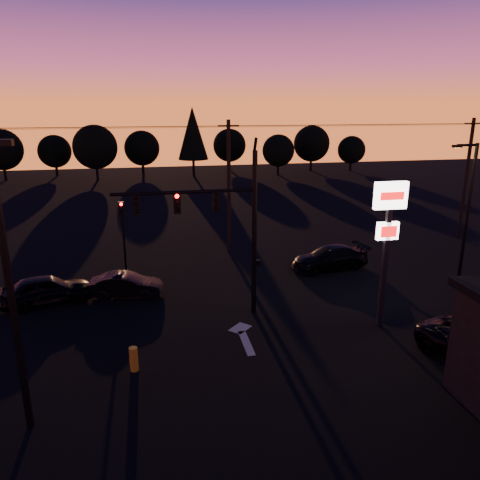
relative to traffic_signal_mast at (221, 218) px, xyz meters
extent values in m
plane|color=black|center=(0.10, -3.99, -4.94)|extent=(120.00, 120.00, 0.00)
cube|color=beige|center=(0.60, -2.99, -4.93)|extent=(0.35, 2.20, 0.01)
cube|color=beige|center=(0.60, -1.59, -4.93)|extent=(1.20, 1.20, 0.01)
cylinder|color=black|center=(1.60, 0.01, -0.94)|extent=(0.24, 0.24, 8.00)
cylinder|color=black|center=(1.60, 0.01, 3.26)|extent=(0.14, 0.52, 0.76)
cylinder|color=black|center=(-1.65, 0.01, 1.26)|extent=(6.50, 0.16, 0.16)
cube|color=black|center=(-0.20, 0.01, 0.76)|extent=(0.32, 0.22, 0.95)
sphere|color=black|center=(-0.20, -0.12, 1.11)|extent=(0.18, 0.18, 0.18)
sphere|color=black|center=(-0.20, -0.12, 0.81)|extent=(0.18, 0.18, 0.18)
sphere|color=black|center=(-0.20, -0.12, 0.51)|extent=(0.18, 0.18, 0.18)
cube|color=black|center=(-2.00, 0.01, 0.76)|extent=(0.32, 0.22, 0.95)
sphere|color=#FF0705|center=(-2.00, -0.12, 1.11)|extent=(0.18, 0.18, 0.18)
sphere|color=black|center=(-2.00, -0.12, 0.81)|extent=(0.18, 0.18, 0.18)
sphere|color=black|center=(-2.00, -0.12, 0.51)|extent=(0.18, 0.18, 0.18)
cube|color=black|center=(-3.80, 0.01, 0.76)|extent=(0.32, 0.22, 0.95)
sphere|color=black|center=(-3.80, -0.12, 1.11)|extent=(0.18, 0.18, 0.18)
sphere|color=black|center=(-3.80, -0.12, 0.81)|extent=(0.18, 0.18, 0.18)
sphere|color=black|center=(-3.80, -0.12, 0.51)|extent=(0.18, 0.18, 0.18)
cube|color=black|center=(1.78, 0.01, -2.34)|extent=(0.22, 0.18, 0.28)
cylinder|color=black|center=(-4.90, 7.51, -3.14)|extent=(0.14, 0.14, 3.60)
cube|color=black|center=(-4.90, 7.51, -1.04)|extent=(0.30, 0.20, 0.90)
sphere|color=#FF0705|center=(-4.90, 7.39, -0.72)|extent=(0.18, 0.18, 0.18)
sphere|color=black|center=(-4.90, 7.39, -1.00)|extent=(0.18, 0.18, 0.18)
sphere|color=black|center=(-4.90, 7.39, -1.28)|extent=(0.18, 0.18, 0.18)
cube|color=black|center=(-7.40, -6.99, -0.44)|extent=(0.18, 0.18, 9.00)
cube|color=black|center=(-7.05, -6.99, 4.11)|extent=(0.55, 0.30, 0.18)
cube|color=black|center=(7.10, -2.49, -1.74)|extent=(0.22, 0.22, 6.40)
cube|color=white|center=(7.10, -2.49, 1.26)|extent=(1.50, 0.25, 1.20)
cube|color=red|center=(7.10, -2.63, 1.26)|extent=(1.10, 0.02, 0.35)
cube|color=white|center=(7.10, -2.49, -0.34)|extent=(1.00, 0.22, 0.80)
cube|color=red|center=(7.10, -2.62, -0.34)|extent=(0.75, 0.02, 0.50)
cylinder|color=black|center=(14.10, 1.51, -0.94)|extent=(0.20, 0.20, 8.00)
cylinder|color=black|center=(13.50, 1.51, 2.96)|extent=(1.20, 0.14, 0.14)
cube|color=black|center=(12.90, 1.51, 2.91)|extent=(0.50, 0.22, 0.14)
plane|color=#FFB759|center=(12.90, 1.51, 2.83)|extent=(0.35, 0.35, 0.00)
cylinder|color=black|center=(2.10, 10.01, -0.44)|extent=(0.26, 0.26, 9.00)
cube|color=black|center=(2.10, 10.01, 3.66)|extent=(1.40, 0.10, 0.10)
cylinder|color=black|center=(20.10, 10.01, -0.44)|extent=(0.26, 0.26, 9.00)
cube|color=black|center=(20.10, 10.01, 3.66)|extent=(1.40, 0.10, 0.10)
cylinder|color=black|center=(-6.90, 9.41, 3.61)|extent=(18.00, 0.02, 0.02)
cylinder|color=black|center=(-6.90, 10.01, 3.66)|extent=(18.00, 0.02, 0.02)
cylinder|color=black|center=(-6.90, 10.61, 3.61)|extent=(18.00, 0.02, 0.02)
cylinder|color=black|center=(11.10, 9.41, 3.61)|extent=(18.00, 0.02, 0.02)
cylinder|color=black|center=(11.10, 10.01, 3.66)|extent=(18.00, 0.02, 0.02)
cylinder|color=black|center=(11.10, 10.61, 3.61)|extent=(18.00, 0.02, 0.02)
cylinder|color=gold|center=(-4.15, -4.27, -4.44)|extent=(0.33, 0.33, 0.99)
cylinder|color=black|center=(-21.90, 46.01, -4.12)|extent=(0.36, 0.36, 1.62)
sphere|color=black|center=(-21.90, 46.01, -0.87)|extent=(5.36, 5.36, 5.36)
cylinder|color=black|center=(-15.90, 49.01, -4.25)|extent=(0.36, 0.36, 1.38)
sphere|color=black|center=(-15.90, 49.01, -1.50)|extent=(4.54, 4.54, 4.54)
cylinder|color=black|center=(-9.90, 44.01, -4.06)|extent=(0.36, 0.36, 1.75)
sphere|color=black|center=(-9.90, 44.01, -0.56)|extent=(5.77, 5.78, 5.78)
cylinder|color=black|center=(-3.90, 48.01, -4.19)|extent=(0.36, 0.36, 1.50)
sphere|color=black|center=(-3.90, 48.01, -1.19)|extent=(4.95, 4.95, 4.95)
cylinder|color=black|center=(3.10, 45.01, -3.75)|extent=(0.36, 0.36, 2.38)
cone|color=black|center=(3.10, 45.01, 1.00)|extent=(4.18, 4.18, 7.12)
cylinder|color=black|center=(9.10, 50.01, -4.19)|extent=(0.36, 0.36, 1.50)
sphere|color=black|center=(9.10, 50.01, -1.19)|extent=(4.95, 4.95, 4.95)
cylinder|color=black|center=(15.10, 44.01, -4.25)|extent=(0.36, 0.36, 1.38)
sphere|color=black|center=(15.10, 44.01, -1.50)|extent=(4.54, 4.54, 4.54)
cylinder|color=black|center=(21.10, 47.01, -4.12)|extent=(0.36, 0.36, 1.62)
sphere|color=black|center=(21.10, 47.01, -0.87)|extent=(5.36, 5.36, 5.36)
cylinder|color=black|center=(27.10, 46.01, -4.31)|extent=(0.36, 0.36, 1.25)
sphere|color=black|center=(27.10, 46.01, -1.81)|extent=(4.12, 4.12, 4.12)
imported|color=black|center=(-8.72, 3.08, -4.17)|extent=(4.82, 2.92, 1.53)
imported|color=black|center=(-4.73, 3.30, -4.30)|extent=(4.00, 1.90, 1.27)
imported|color=black|center=(7.69, 5.29, -4.23)|extent=(5.15, 2.70, 1.42)
camera|label=1|loc=(-3.20, -20.88, 5.18)|focal=35.00mm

